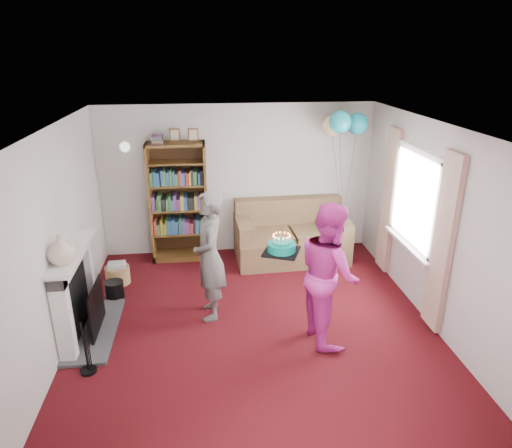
{
  "coord_description": "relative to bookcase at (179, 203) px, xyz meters",
  "views": [
    {
      "loc": [
        -0.56,
        -4.84,
        3.3
      ],
      "look_at": [
        0.09,
        0.6,
        1.19
      ],
      "focal_mm": 32.0,
      "sensor_mm": 36.0,
      "label": 1
    }
  ],
  "objects": [
    {
      "name": "ground",
      "position": [
        0.98,
        -2.3,
        -0.95
      ],
      "size": [
        5.0,
        5.0,
        0.0
      ],
      "primitive_type": "plane",
      "color": "#35080D",
      "rests_on": "ground"
    },
    {
      "name": "wall_back",
      "position": [
        0.98,
        0.21,
        0.3
      ],
      "size": [
        4.5,
        0.02,
        2.5
      ],
      "primitive_type": "cube",
      "color": "silver",
      "rests_on": "ground"
    },
    {
      "name": "wall_left",
      "position": [
        -1.28,
        -2.3,
        0.3
      ],
      "size": [
        0.02,
        5.0,
        2.5
      ],
      "primitive_type": "cube",
      "color": "silver",
      "rests_on": "ground"
    },
    {
      "name": "wall_right",
      "position": [
        3.24,
        -2.3,
        0.3
      ],
      "size": [
        0.02,
        5.0,
        2.5
      ],
      "primitive_type": "cube",
      "color": "silver",
      "rests_on": "ground"
    },
    {
      "name": "ceiling",
      "position": [
        0.98,
        -2.3,
        1.55
      ],
      "size": [
        4.5,
        5.0,
        0.01
      ],
      "primitive_type": "cube",
      "color": "white",
      "rests_on": "wall_back"
    },
    {
      "name": "fireplace",
      "position": [
        -1.11,
        -2.11,
        -0.44
      ],
      "size": [
        0.55,
        1.8,
        1.12
      ],
      "color": "#3F3F42",
      "rests_on": "ground"
    },
    {
      "name": "window_bay",
      "position": [
        3.18,
        -1.7,
        0.25
      ],
      "size": [
        0.14,
        2.02,
        2.2
      ],
      "color": "white",
      "rests_on": "ground"
    },
    {
      "name": "wall_sconce",
      "position": [
        -0.77,
        0.06,
        0.93
      ],
      "size": [
        0.16,
        0.23,
        0.16
      ],
      "color": "gold",
      "rests_on": "ground"
    },
    {
      "name": "bookcase",
      "position": [
        0.0,
        0.0,
        0.0
      ],
      "size": [
        0.92,
        0.42,
        2.16
      ],
      "color": "#472B14",
      "rests_on": "ground"
    },
    {
      "name": "sofa",
      "position": [
        1.82,
        -0.23,
        -0.6
      ],
      "size": [
        1.81,
        0.96,
        0.96
      ],
      "rotation": [
        0.0,
        0.0,
        0.04
      ],
      "color": "brown",
      "rests_on": "ground"
    },
    {
      "name": "wicker_basket",
      "position": [
        -0.92,
        -0.84,
        -0.81
      ],
      "size": [
        0.36,
        0.36,
        0.33
      ],
      "rotation": [
        0.0,
        0.0,
        0.08
      ],
      "color": "olive",
      "rests_on": "ground"
    },
    {
      "name": "person_striped",
      "position": [
        0.45,
        -1.88,
        -0.1
      ],
      "size": [
        0.42,
        0.63,
        1.7
      ],
      "primitive_type": "imported",
      "rotation": [
        0.0,
        0.0,
        -1.55
      ],
      "color": "black",
      "rests_on": "ground"
    },
    {
      "name": "person_magenta",
      "position": [
        1.83,
        -2.52,
        -0.09
      ],
      "size": [
        0.74,
        0.9,
        1.72
      ],
      "primitive_type": "imported",
      "rotation": [
        0.0,
        0.0,
        1.68
      ],
      "color": "#C92890",
      "rests_on": "ground"
    },
    {
      "name": "birthday_cake",
      "position": [
        1.28,
        -2.37,
        0.2
      ],
      "size": [
        0.39,
        0.39,
        0.22
      ],
      "rotation": [
        0.0,
        0.0,
        -0.4
      ],
      "color": "black",
      "rests_on": "ground"
    },
    {
      "name": "balloons",
      "position": [
        2.59,
        -0.27,
        1.27
      ],
      "size": [
        0.66,
        0.72,
        1.76
      ],
      "color": "#3F3F3F",
      "rests_on": "ground"
    },
    {
      "name": "mantel_vase",
      "position": [
        -1.14,
        -2.45,
        0.33
      ],
      "size": [
        0.35,
        0.35,
        0.32
      ],
      "primitive_type": "imported",
      "rotation": [
        0.0,
        0.0,
        0.14
      ],
      "color": "beige",
      "rests_on": "fireplace"
    }
  ]
}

